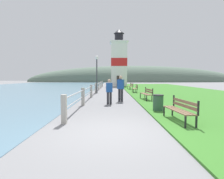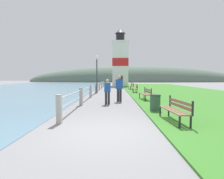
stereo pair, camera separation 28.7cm
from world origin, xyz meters
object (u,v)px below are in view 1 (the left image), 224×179
(park_bench_far, at_px, (136,88))
(person_strolling, at_px, (121,88))
(park_bench_near, at_px, (181,108))
(lighthouse, at_px, (119,61))
(person_by_railing, at_px, (109,91))
(park_bench_by_lighthouse, at_px, (131,86))
(lamp_post, at_px, (97,67))
(park_bench_midway, at_px, (147,93))
(trash_bin, at_px, (158,103))

(park_bench_far, relative_size, person_strolling, 0.92)
(park_bench_near, distance_m, lighthouse, 28.21)
(person_by_railing, bearing_deg, park_bench_by_lighthouse, -18.77)
(park_bench_near, xyz_separation_m, person_strolling, (-1.97, 5.68, 0.44))
(park_bench_by_lighthouse, height_order, lamp_post, lamp_post)
(person_strolling, bearing_deg, park_bench_midway, -42.02)
(park_bench_far, height_order, lighthouse, lighthouse)
(lighthouse, height_order, person_by_railing, lighthouse)
(park_bench_midway, bearing_deg, lighthouse, -91.21)
(trash_bin, bearing_deg, person_strolling, 115.32)
(person_strolling, bearing_deg, trash_bin, -125.90)
(person_strolling, bearing_deg, person_by_railing, 176.96)
(park_bench_near, bearing_deg, person_strolling, -75.73)
(person_by_railing, xyz_separation_m, lamp_post, (-1.43, 7.61, 1.88))
(park_bench_by_lighthouse, height_order, trash_bin, park_bench_by_lighthouse)
(park_bench_by_lighthouse, relative_size, lamp_post, 0.49)
(park_bench_near, height_order, park_bench_by_lighthouse, same)
(lighthouse, relative_size, lamp_post, 2.77)
(park_bench_far, relative_size, park_bench_by_lighthouse, 0.86)
(park_bench_near, height_order, person_by_railing, person_by_railing)
(park_bench_near, height_order, park_bench_far, same)
(park_bench_far, xyz_separation_m, person_strolling, (-1.95, -6.81, 0.45))
(park_bench_midway, xyz_separation_m, park_bench_far, (-0.04, 6.12, -0.00))
(park_bench_far, xyz_separation_m, lighthouse, (-1.21, 15.38, 4.26))
(person_by_railing, bearing_deg, park_bench_midway, -61.87)
(park_bench_far, height_order, person_by_railing, person_by_railing)
(lighthouse, xyz_separation_m, person_strolling, (-0.74, -22.19, -3.81))
(park_bench_near, xyz_separation_m, lighthouse, (-1.23, 27.86, 4.25))
(person_by_railing, distance_m, trash_bin, 3.41)
(park_bench_far, distance_m, person_strolling, 7.10)
(person_strolling, bearing_deg, park_bench_by_lighthouse, 19.39)
(park_bench_midway, bearing_deg, park_bench_far, -94.20)
(park_bench_by_lighthouse, bearing_deg, park_bench_far, 85.66)
(park_bench_midway, relative_size, person_by_railing, 1.19)
(person_strolling, xyz_separation_m, trash_bin, (1.69, -3.56, -0.56))
(park_bench_near, height_order, park_bench_midway, same)
(person_strolling, bearing_deg, park_bench_near, -132.10)
(park_bench_midway, xyz_separation_m, trash_bin, (-0.30, -4.25, -0.12))
(park_bench_by_lighthouse, xyz_separation_m, lighthouse, (-1.25, 10.18, 4.25))
(lighthouse, bearing_deg, park_bench_near, -87.47)
(person_strolling, relative_size, lamp_post, 0.46)
(park_bench_far, distance_m, park_bench_by_lighthouse, 5.20)
(park_bench_far, xyz_separation_m, person_by_railing, (-2.72, -8.06, 0.32))
(park_bench_near, xyz_separation_m, person_by_railing, (-2.74, 4.42, 0.32))
(park_bench_near, bearing_deg, park_bench_far, -94.77)
(park_bench_near, height_order, lighthouse, lighthouse)
(trash_bin, xyz_separation_m, lamp_post, (-3.89, 9.92, 2.31))
(person_by_railing, bearing_deg, lamp_post, 3.65)
(lighthouse, height_order, person_strolling, lighthouse)
(person_by_railing, distance_m, lamp_post, 7.97)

